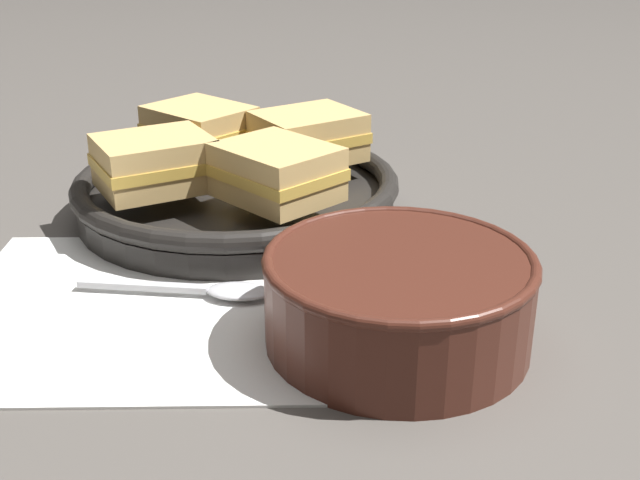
# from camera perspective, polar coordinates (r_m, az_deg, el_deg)

# --- Properties ---
(ground_plane) EXTENTS (4.00, 4.00, 0.00)m
(ground_plane) POSITION_cam_1_polar(r_m,az_deg,el_deg) (0.62, -4.25, -3.59)
(ground_plane) COLOR #56514C
(napkin) EXTENTS (0.30, 0.26, 0.00)m
(napkin) POSITION_cam_1_polar(r_m,az_deg,el_deg) (0.60, -11.39, -4.54)
(napkin) COLOR white
(napkin) RESTS_ON ground_plane
(soup_bowl) EXTENTS (0.18, 0.18, 0.07)m
(soup_bowl) POSITION_cam_1_polar(r_m,az_deg,el_deg) (0.53, 5.60, -3.81)
(soup_bowl) COLOR #4C2319
(soup_bowl) RESTS_ON ground_plane
(spoon) EXTENTS (0.15, 0.04, 0.01)m
(spoon) POSITION_cam_1_polar(r_m,az_deg,el_deg) (0.61, -7.72, -3.53)
(spoon) COLOR silver
(spoon) RESTS_ON napkin
(skillet) EXTENTS (0.30, 0.43, 0.04)m
(skillet) POSITION_cam_1_polar(r_m,az_deg,el_deg) (0.76, -5.87, 3.36)
(skillet) COLOR black
(skillet) RESTS_ON ground_plane
(sandwich_near_left) EXTENTS (0.12, 0.12, 0.05)m
(sandwich_near_left) POSITION_cam_1_polar(r_m,az_deg,el_deg) (0.78, -0.86, 7.39)
(sandwich_near_left) COLOR #DBB26B
(sandwich_near_left) RESTS_ON skillet
(sandwich_near_right) EXTENTS (0.12, 0.12, 0.05)m
(sandwich_near_right) POSITION_cam_1_polar(r_m,az_deg,el_deg) (0.81, -8.53, 7.80)
(sandwich_near_right) COLOR #DBB26B
(sandwich_near_right) RESTS_ON skillet
(sandwich_far_left) EXTENTS (0.12, 0.11, 0.05)m
(sandwich_far_left) POSITION_cam_1_polar(r_m,az_deg,el_deg) (0.71, -11.69, 5.40)
(sandwich_far_left) COLOR #DBB26B
(sandwich_far_left) RESTS_ON skillet
(sandwich_far_right) EXTENTS (0.12, 0.12, 0.05)m
(sandwich_far_right) POSITION_cam_1_polar(r_m,az_deg,el_deg) (0.68, -3.09, 4.85)
(sandwich_far_right) COLOR #DBB26B
(sandwich_far_right) RESTS_ON skillet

